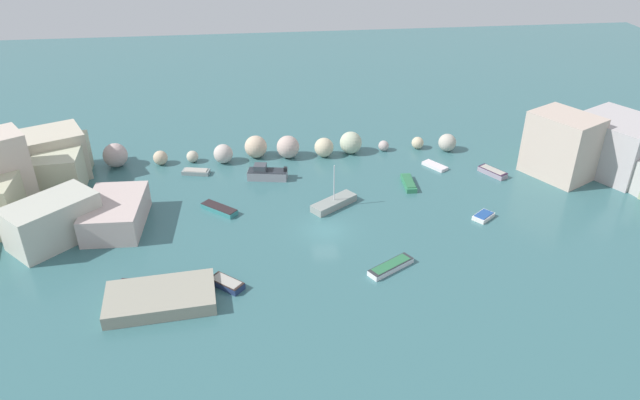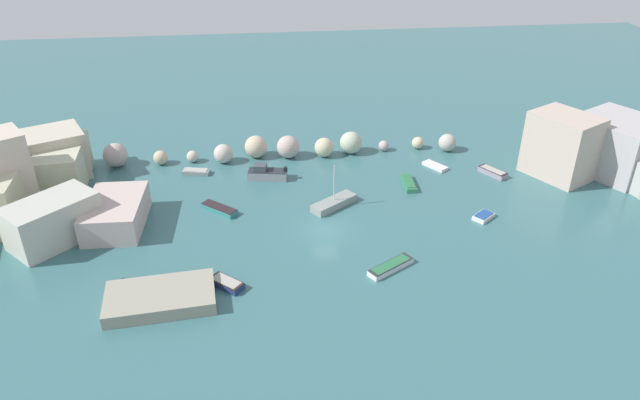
% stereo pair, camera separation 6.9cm
% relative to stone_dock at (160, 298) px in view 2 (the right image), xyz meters
% --- Properties ---
extents(cove_water, '(160.00, 160.00, 0.00)m').
position_rel_stone_dock_xyz_m(cove_water, '(14.33, 9.13, -0.56)').
color(cove_water, '#3A6B70').
rests_on(cove_water, ground).
extents(cliff_headland_left, '(24.51, 24.77, 8.24)m').
position_rel_stone_dock_xyz_m(cliff_headland_left, '(-15.02, 16.39, 1.99)').
color(cliff_headland_left, beige).
rests_on(cliff_headland_left, ground).
extents(cliff_headland_right, '(18.89, 19.57, 7.12)m').
position_rel_stone_dock_xyz_m(cliff_headland_right, '(47.46, 17.28, 1.96)').
color(cliff_headland_right, beige).
rests_on(cliff_headland_right, ground).
extents(rock_breakwater, '(41.95, 3.54, 2.79)m').
position_rel_stone_dock_xyz_m(rock_breakwater, '(10.25, 26.09, 0.67)').
color(rock_breakwater, '#C3A9A5').
rests_on(rock_breakwater, ground).
extents(stone_dock, '(8.90, 5.50, 1.11)m').
position_rel_stone_dock_xyz_m(stone_dock, '(0.00, 0.00, 0.00)').
color(stone_dock, '#9C9886').
rests_on(stone_dock, ground).
extents(moored_boat_0, '(5.11, 4.30, 4.66)m').
position_rel_stone_dock_xyz_m(moored_boat_0, '(15.79, 13.63, -0.16)').
color(moored_boat_0, gray).
rests_on(moored_boat_0, cove_water).
extents(moored_boat_1, '(4.44, 3.34, 0.53)m').
position_rel_stone_dock_xyz_m(moored_boat_1, '(19.13, 2.31, -0.28)').
color(moored_boat_1, white).
rests_on(moored_boat_1, cove_water).
extents(moored_boat_2, '(3.07, 2.92, 0.61)m').
position_rel_stone_dock_xyz_m(moored_boat_2, '(5.13, 1.57, -0.24)').
color(moored_boat_2, navy).
rests_on(moored_boat_2, cove_water).
extents(moored_boat_3, '(4.57, 2.38, 1.72)m').
position_rel_stone_dock_xyz_m(moored_boat_3, '(9.24, 20.69, 0.09)').
color(moored_boat_3, '#939199').
rests_on(moored_boat_3, cove_water).
extents(moored_boat_4, '(1.30, 3.86, 0.60)m').
position_rel_stone_dock_xyz_m(moored_boat_4, '(24.56, 17.21, -0.27)').
color(moored_boat_4, '#307E54').
rests_on(moored_boat_4, cove_water).
extents(moored_boat_5, '(3.82, 3.56, 0.56)m').
position_rel_stone_dock_xyz_m(moored_boat_5, '(4.16, 14.03, -0.28)').
color(moored_boat_5, teal).
rests_on(moored_boat_5, cove_water).
extents(moored_boat_6, '(1.29, 2.80, 0.48)m').
position_rel_stone_dock_xyz_m(moored_boat_6, '(-5.71, 17.67, -0.32)').
color(moored_boat_6, gray).
rests_on(moored_boat_6, cove_water).
extents(moored_boat_7, '(2.71, 3.47, 0.64)m').
position_rel_stone_dock_xyz_m(moored_boat_7, '(34.66, 18.61, -0.22)').
color(moored_boat_7, gray).
rests_on(moored_boat_7, cove_water).
extents(moored_boat_8, '(2.66, 3.15, 0.36)m').
position_rel_stone_dock_xyz_m(moored_boat_8, '(28.73, 21.23, -0.38)').
color(moored_boat_8, white).
rests_on(moored_boat_8, cove_water).
extents(moored_boat_9, '(3.78, 1.90, 0.65)m').
position_rel_stone_dock_xyz_m(moored_boat_9, '(-1.83, 2.00, -0.22)').
color(moored_boat_9, '#CB3F3A').
rests_on(moored_boat_9, cove_water).
extents(moored_boat_10, '(2.54, 2.40, 0.49)m').
position_rel_stone_dock_xyz_m(moored_boat_10, '(30.16, 9.50, -0.32)').
color(moored_boat_10, white).
rests_on(moored_boat_10, cove_water).
extents(moored_boat_11, '(3.22, 1.82, 0.53)m').
position_rel_stone_dock_xyz_m(moored_boat_11, '(1.30, 22.86, -0.30)').
color(moored_boat_11, gray).
rests_on(moored_boat_11, cove_water).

